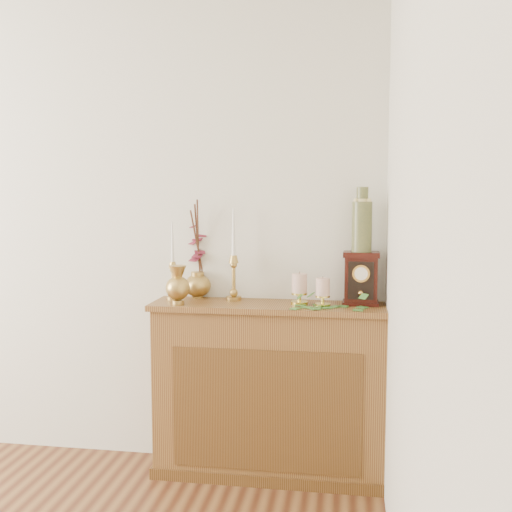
% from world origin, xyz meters
% --- Properties ---
extents(console_shelf, '(1.24, 0.34, 0.93)m').
position_xyz_m(console_shelf, '(1.40, 2.10, 0.44)').
color(console_shelf, brown).
rests_on(console_shelf, ground).
extents(candlestick_left, '(0.07, 0.07, 0.42)m').
position_xyz_m(candlestick_left, '(0.87, 2.14, 1.07)').
color(candlestick_left, tan).
rests_on(candlestick_left, console_shelf).
extents(candlestick_center, '(0.08, 0.08, 0.50)m').
position_xyz_m(candlestick_center, '(1.20, 2.17, 1.09)').
color(candlestick_center, tan).
rests_on(candlestick_center, console_shelf).
extents(bud_vase, '(0.13, 0.13, 0.20)m').
position_xyz_m(bud_vase, '(0.94, 2.00, 1.03)').
color(bud_vase, tan).
rests_on(bud_vase, console_shelf).
extents(ginger_jar, '(0.22, 0.24, 0.54)m').
position_xyz_m(ginger_jar, '(0.98, 2.25, 1.17)').
color(ginger_jar, tan).
rests_on(ginger_jar, console_shelf).
extents(pillar_candle_left, '(0.09, 0.09, 0.17)m').
position_xyz_m(pillar_candle_left, '(1.56, 2.10, 1.02)').
color(pillar_candle_left, gold).
rests_on(pillar_candle_left, console_shelf).
extents(pillar_candle_right, '(0.08, 0.08, 0.15)m').
position_xyz_m(pillar_candle_right, '(1.68, 2.07, 1.01)').
color(pillar_candle_right, gold).
rests_on(pillar_candle_right, console_shelf).
extents(ivy_garland, '(0.48, 0.21, 0.08)m').
position_xyz_m(ivy_garland, '(1.72, 2.03, 0.94)').
color(ivy_garland, '#386E29').
rests_on(ivy_garland, console_shelf).
extents(mantel_clock, '(0.19, 0.13, 0.28)m').
position_xyz_m(mantel_clock, '(1.87, 2.14, 1.06)').
color(mantel_clock, '#38100B').
rests_on(mantel_clock, console_shelf).
extents(ceramic_vase, '(0.10, 0.10, 0.33)m').
position_xyz_m(ceramic_vase, '(1.87, 2.14, 1.35)').
color(ceramic_vase, '#1A352A').
rests_on(ceramic_vase, mantel_clock).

